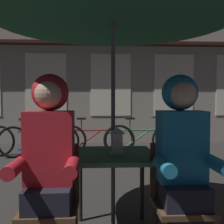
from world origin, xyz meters
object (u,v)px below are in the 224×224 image
(patio_umbrella, at_px, (113,0))
(bicycle_second, at_px, (39,141))
(person_left_hooded, at_px, (49,151))
(lantern, at_px, (117,140))
(chair_right, at_px, (179,195))
(person_right_hooded, at_px, (182,150))
(bicycle_third, at_px, (95,139))
(cafe_table, at_px, (113,165))
(bicycle_fourth, at_px, (143,139))
(chair_left, at_px, (51,198))

(patio_umbrella, distance_m, bicycle_second, 3.95)
(person_left_hooded, bearing_deg, patio_umbrella, 41.57)
(lantern, relative_size, chair_right, 0.27)
(person_right_hooded, xyz_separation_m, bicycle_second, (-1.84, 3.72, -0.50))
(chair_right, distance_m, bicycle_third, 3.86)
(chair_right, height_order, bicycle_third, chair_right)
(cafe_table, height_order, bicycle_fourth, bicycle_fourth)
(patio_umbrella, height_order, person_left_hooded, patio_umbrella)
(chair_right, relative_size, person_left_hooded, 0.62)
(bicycle_fourth, bearing_deg, cafe_table, -104.06)
(lantern, distance_m, person_left_hooded, 0.65)
(person_left_hooded, distance_m, bicycle_fourth, 4.05)
(lantern, relative_size, person_right_hooded, 0.17)
(patio_umbrella, relative_size, bicycle_third, 1.37)
(patio_umbrella, bearing_deg, person_right_hooded, -41.57)
(chair_left, bearing_deg, lantern, 34.16)
(bicycle_second, bearing_deg, patio_umbrella, -67.59)
(cafe_table, distance_m, person_right_hooded, 0.67)
(cafe_table, bearing_deg, bicycle_second, 112.41)
(patio_umbrella, bearing_deg, chair_right, -37.55)
(cafe_table, height_order, chair_left, chair_left)
(chair_right, xyz_separation_m, person_right_hooded, (0.00, -0.06, 0.36))
(chair_right, height_order, person_left_hooded, person_left_hooded)
(chair_left, bearing_deg, person_right_hooded, -3.39)
(person_left_hooded, xyz_separation_m, person_right_hooded, (0.96, 0.00, 0.00))
(cafe_table, height_order, person_left_hooded, person_left_hooded)
(cafe_table, relative_size, chair_left, 0.85)
(bicycle_third, bearing_deg, lantern, -86.20)
(cafe_table, bearing_deg, person_right_hooded, -41.57)
(cafe_table, relative_size, chair_right, 0.85)
(person_right_hooded, bearing_deg, chair_right, 90.00)
(chair_left, relative_size, bicycle_third, 0.52)
(chair_left, height_order, bicycle_fourth, chair_left)
(patio_umbrella, height_order, bicycle_fourth, patio_umbrella)
(chair_right, bearing_deg, person_left_hooded, -176.61)
(bicycle_third, height_order, bicycle_fourth, same)
(person_right_hooded, height_order, bicycle_second, person_right_hooded)
(chair_left, relative_size, bicycle_second, 0.52)
(chair_right, bearing_deg, person_right_hooded, -90.00)
(cafe_table, distance_m, chair_right, 0.62)
(patio_umbrella, height_order, lantern, patio_umbrella)
(person_right_hooded, bearing_deg, lantern, 137.73)
(person_right_hooded, height_order, bicycle_fourth, person_right_hooded)
(chair_right, xyz_separation_m, bicycle_fourth, (0.36, 3.73, -0.14))
(patio_umbrella, height_order, chair_left, patio_umbrella)
(person_left_hooded, distance_m, person_right_hooded, 0.96)
(chair_right, distance_m, person_left_hooded, 1.03)
(lantern, relative_size, bicycle_third, 0.14)
(patio_umbrella, height_order, chair_right, patio_umbrella)
(bicycle_second, bearing_deg, bicycle_fourth, 1.91)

